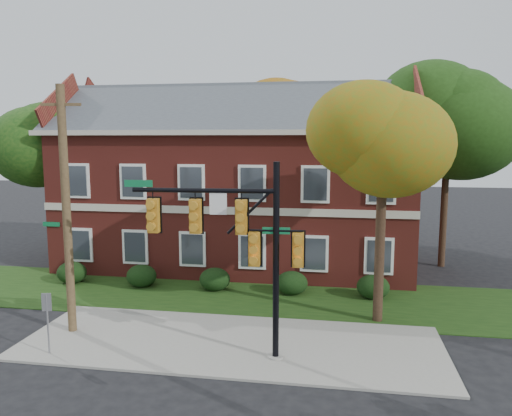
% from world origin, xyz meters
% --- Properties ---
extents(ground, '(120.00, 120.00, 0.00)m').
position_xyz_m(ground, '(0.00, 0.00, 0.00)').
color(ground, black).
rests_on(ground, ground).
extents(sidewalk, '(14.00, 5.00, 0.08)m').
position_xyz_m(sidewalk, '(0.00, 1.00, 0.04)').
color(sidewalk, gray).
rests_on(sidewalk, ground).
extents(grass_strip, '(30.00, 6.00, 0.04)m').
position_xyz_m(grass_strip, '(0.00, 6.00, 0.02)').
color(grass_strip, '#193811').
rests_on(grass_strip, ground).
extents(apartment_building, '(18.80, 8.80, 9.74)m').
position_xyz_m(apartment_building, '(-2.00, 11.95, 4.99)').
color(apartment_building, maroon).
rests_on(apartment_building, ground).
extents(hedge_far_left, '(1.40, 1.26, 1.05)m').
position_xyz_m(hedge_far_left, '(-9.00, 6.70, 0.53)').
color(hedge_far_left, black).
rests_on(hedge_far_left, ground).
extents(hedge_left, '(1.40, 1.26, 1.05)m').
position_xyz_m(hedge_left, '(-5.50, 6.70, 0.53)').
color(hedge_left, black).
rests_on(hedge_left, ground).
extents(hedge_center, '(1.40, 1.26, 1.05)m').
position_xyz_m(hedge_center, '(-2.00, 6.70, 0.53)').
color(hedge_center, black).
rests_on(hedge_center, ground).
extents(hedge_right, '(1.40, 1.26, 1.05)m').
position_xyz_m(hedge_right, '(1.50, 6.70, 0.53)').
color(hedge_right, black).
rests_on(hedge_right, ground).
extents(hedge_far_right, '(1.40, 1.26, 1.05)m').
position_xyz_m(hedge_far_right, '(5.00, 6.70, 0.53)').
color(hedge_far_right, black).
rests_on(hedge_far_right, ground).
extents(tree_near_right, '(4.50, 4.25, 8.58)m').
position_xyz_m(tree_near_right, '(5.22, 3.87, 6.67)').
color(tree_near_right, black).
rests_on(tree_near_right, ground).
extents(tree_left_rear, '(5.40, 5.10, 8.88)m').
position_xyz_m(tree_left_rear, '(-11.73, 10.84, 6.68)').
color(tree_left_rear, black).
rests_on(tree_left_rear, ground).
extents(tree_right_rear, '(6.30, 5.95, 10.62)m').
position_xyz_m(tree_right_rear, '(9.31, 12.81, 8.12)').
color(tree_right_rear, black).
rests_on(tree_right_rear, ground).
extents(tree_far_rear, '(6.84, 6.46, 11.52)m').
position_xyz_m(tree_far_rear, '(-0.66, 19.79, 8.84)').
color(tree_far_rear, black).
rests_on(tree_far_rear, ground).
extents(traffic_signal, '(5.52, 0.61, 6.17)m').
position_xyz_m(traffic_signal, '(0.52, -0.02, 3.83)').
color(traffic_signal, gray).
rests_on(traffic_signal, ground).
extents(utility_pole, '(1.34, 0.33, 8.64)m').
position_xyz_m(utility_pole, '(-5.77, 1.06, 4.38)').
color(utility_pole, '#4A3722').
rests_on(utility_pole, ground).
extents(sign_post, '(0.30, 0.10, 2.05)m').
position_xyz_m(sign_post, '(-5.50, -0.83, 1.39)').
color(sign_post, slate).
rests_on(sign_post, ground).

